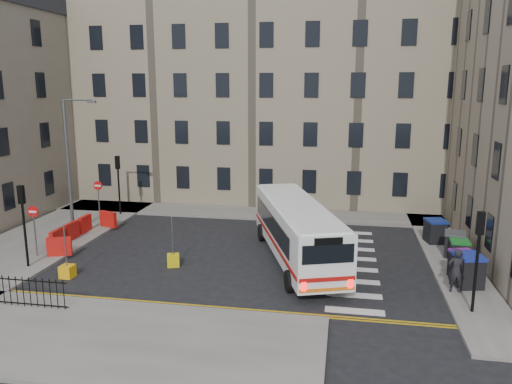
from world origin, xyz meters
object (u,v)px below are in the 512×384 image
(wheelie_bin_a, at_px, (468,270))
(wheelie_bin_e, at_px, (435,231))
(bollard_chevron, at_px, (173,260))
(wheelie_bin_c, at_px, (459,251))
(bollard_yellow, at_px, (67,271))
(streetlamp, at_px, (68,164))
(wheelie_bin_d, at_px, (454,244))
(bus, at_px, (297,229))
(wheelie_bin_b, at_px, (463,265))
(pedestrian, at_px, (456,271))

(wheelie_bin_a, bearing_deg, wheelie_bin_e, 81.22)
(bollard_chevron, bearing_deg, wheelie_bin_c, 10.61)
(wheelie_bin_c, height_order, bollard_yellow, wheelie_bin_c)
(streetlamp, xyz_separation_m, wheelie_bin_c, (22.26, -1.65, -3.60))
(streetlamp, bearing_deg, bollard_yellow, -62.07)
(streetlamp, bearing_deg, bollard_chevron, -28.40)
(wheelie_bin_d, height_order, bollard_yellow, wheelie_bin_d)
(bus, distance_m, wheelie_bin_e, 8.66)
(wheelie_bin_b, bearing_deg, wheelie_bin_d, 68.88)
(wheelie_bin_e, bearing_deg, wheelie_bin_d, -88.23)
(wheelie_bin_b, height_order, pedestrian, pedestrian)
(wheelie_bin_b, distance_m, pedestrian, 1.81)
(wheelie_bin_b, height_order, wheelie_bin_d, wheelie_bin_b)
(wheelie_bin_b, bearing_deg, bus, 152.53)
(wheelie_bin_a, bearing_deg, wheelie_bin_c, 72.98)
(bollard_yellow, relative_size, bollard_chevron, 1.00)
(bus, relative_size, wheelie_bin_c, 9.58)
(streetlamp, bearing_deg, bus, -9.82)
(wheelie_bin_d, bearing_deg, wheelie_bin_a, -82.51)
(wheelie_bin_a, bearing_deg, wheelie_bin_d, 74.69)
(bollard_yellow, bearing_deg, wheelie_bin_c, 15.08)
(wheelie_bin_a, xyz_separation_m, bollard_chevron, (-13.98, 0.42, -0.58))
(wheelie_bin_e, bearing_deg, bus, -164.09)
(bus, relative_size, wheelie_bin_a, 7.34)
(bus, relative_size, bollard_yellow, 18.64)
(bollard_yellow, bearing_deg, bus, 22.05)
(streetlamp, height_order, bollard_yellow, streetlamp)
(wheelie_bin_c, height_order, bollard_chevron, wheelie_bin_c)
(wheelie_bin_a, height_order, pedestrian, pedestrian)
(pedestrian, xyz_separation_m, bollard_chevron, (-13.31, 1.26, -0.82))
(wheelie_bin_b, relative_size, wheelie_bin_e, 1.03)
(wheelie_bin_c, relative_size, bollard_yellow, 1.95)
(wheelie_bin_e, distance_m, pedestrian, 7.26)
(wheelie_bin_c, distance_m, bollard_yellow, 19.39)
(wheelie_bin_d, bearing_deg, bollard_yellow, -151.13)
(bus, relative_size, bollard_chevron, 18.64)
(wheelie_bin_c, height_order, pedestrian, pedestrian)
(pedestrian, bearing_deg, bollard_yellow, 1.39)
(wheelie_bin_d, height_order, pedestrian, pedestrian)
(bus, bearing_deg, bollard_chevron, 178.37)
(pedestrian, height_order, bollard_yellow, pedestrian)
(wheelie_bin_d, xyz_separation_m, bollard_yellow, (-18.68, -6.05, -0.50))
(wheelie_bin_b, relative_size, wheelie_bin_d, 1.06)
(streetlamp, bearing_deg, wheelie_bin_a, -12.18)
(wheelie_bin_d, xyz_separation_m, wheelie_bin_e, (-0.59, 2.32, 0.01))
(pedestrian, bearing_deg, bollard_chevron, -7.59)
(bollard_chevron, bearing_deg, bollard_yellow, -151.97)
(wheelie_bin_b, height_order, wheelie_bin_e, wheelie_bin_e)
(wheelie_bin_a, bearing_deg, bollard_chevron, 166.43)
(pedestrian, bearing_deg, wheelie_bin_b, -114.39)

